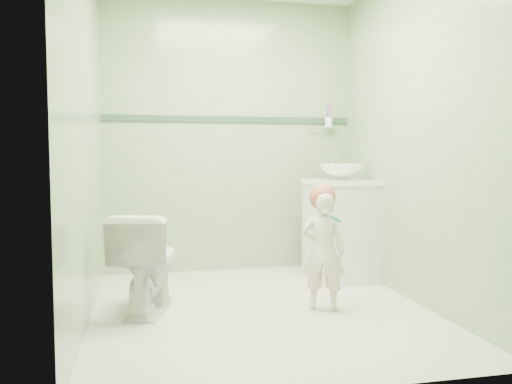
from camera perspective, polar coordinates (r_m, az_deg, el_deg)
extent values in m
plane|color=beige|center=(3.57, 0.52, -12.76)|extent=(2.50, 2.50, 0.00)
cube|color=#81A676|center=(4.65, -2.88, 6.13)|extent=(2.20, 0.04, 2.40)
cube|color=#81A676|center=(2.22, 7.72, 8.30)|extent=(2.20, 0.04, 2.40)
cube|color=#81A676|center=(3.35, -18.25, 6.70)|extent=(0.04, 2.50, 2.40)
cube|color=#81A676|center=(3.82, 16.97, 6.40)|extent=(0.04, 2.50, 2.40)
cube|color=#2E4D38|center=(4.64, -2.86, 7.99)|extent=(2.20, 0.02, 0.05)
cube|color=beige|center=(4.38, 9.29, -4.29)|extent=(0.52, 0.50, 0.80)
cube|color=white|center=(4.34, 9.35, 1.07)|extent=(0.54, 0.52, 0.04)
imported|color=white|center=(4.34, 9.36, 2.18)|extent=(0.37, 0.37, 0.13)
cylinder|color=silver|center=(4.52, 8.44, 2.98)|extent=(0.03, 0.03, 0.18)
cylinder|color=silver|center=(4.48, 8.68, 3.99)|extent=(0.02, 0.12, 0.02)
cylinder|color=silver|center=(4.81, 7.22, 6.99)|extent=(0.26, 0.02, 0.02)
cylinder|color=silver|center=(4.81, 7.98, 7.58)|extent=(0.07, 0.07, 0.09)
cylinder|color=#3336DC|center=(4.80, 7.88, 8.42)|extent=(0.01, 0.01, 0.17)
cylinder|color=#D24339|center=(4.83, 8.09, 8.40)|extent=(0.01, 0.01, 0.17)
imported|color=white|center=(3.53, -11.84, -7.48)|extent=(0.53, 0.73, 0.66)
imported|color=beige|center=(3.49, 7.38, -6.49)|extent=(0.34, 0.29, 0.79)
sphere|color=#9E5540|center=(3.47, 7.30, -0.55)|extent=(0.18, 0.18, 0.18)
cylinder|color=#078A61|center=(3.32, 8.66, -2.93)|extent=(0.11, 0.11, 0.06)
cube|color=white|center=(3.37, 7.68, -2.14)|extent=(0.03, 0.03, 0.02)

